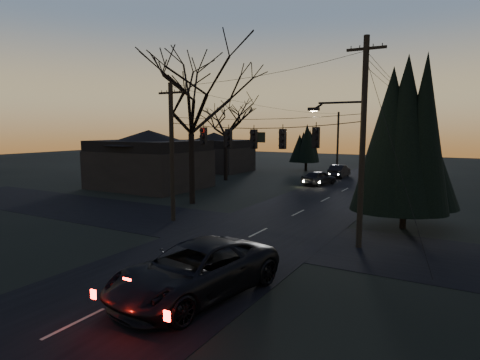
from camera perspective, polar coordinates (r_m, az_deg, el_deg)
The scene contains 17 objects.
ground_plane at distance 14.77m, azimuth -16.08°, elevation -15.96°, with size 160.00×160.00×0.00m, color black.
main_road at distance 31.50m, azimuth 10.93°, elevation -3.30°, with size 8.00×120.00×0.02m, color black.
cross_road at distance 22.47m, azimuth 2.61°, elevation -7.50°, with size 60.00×7.00×0.02m, color black.
utility_pole_right at distance 20.66m, azimuth 16.50°, elevation -9.17°, with size 5.00×0.30×10.00m, color black, non-canonical shape.
utility_pole_left at distance 25.68m, azimuth -9.46°, elevation -5.72°, with size 1.80×0.30×8.50m, color black, non-canonical shape.
utility_pole_far_r at distance 47.91m, azimuth 24.22°, elevation -0.19°, with size 1.80×0.30×8.50m, color black, non-canonical shape.
utility_pole_far_l at distance 57.87m, azimuth 13.61°, elevation 1.46°, with size 0.30×0.30×8.00m, color black, non-canonical shape.
span_signal_assembly at distance 21.83m, azimuth 2.13°, elevation 6.01°, with size 11.50×0.44×1.57m.
bare_tree_left at distance 30.78m, azimuth -7.01°, elevation 10.60°, with size 10.20×10.20×10.77m.
evergreen_right at distance 24.63m, azimuth 22.65°, elevation 4.60°, with size 4.47×4.47×8.46m.
bare_tree_dist at distance 44.43m, azimuth -2.09°, elevation 8.77°, with size 6.27×6.27×9.81m.
evergreen_dist at distance 55.37m, azimuth 9.41°, elevation 4.79°, with size 3.13×3.13×5.55m.
house_left_near at distance 39.90m, azimuth -12.77°, elevation 2.93°, with size 10.00×8.00×5.60m.
house_left_far at distance 54.39m, azimuth -3.70°, elevation 4.03°, with size 9.00×7.00×5.20m.
suv_near at distance 14.24m, azimuth -6.36°, elevation -12.68°, with size 3.01×6.53×1.81m, color black.
sedan_oncoming_a at distance 41.56m, azimuth 11.13°, elevation 0.29°, with size 1.76×4.36×1.49m, color black.
sedan_oncoming_b at distance 48.69m, azimuth 13.95°, elevation 1.24°, with size 1.58×4.52×1.49m, color black.
Camera 1 is at (9.85, -9.35, 5.78)m, focal length 30.00 mm.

